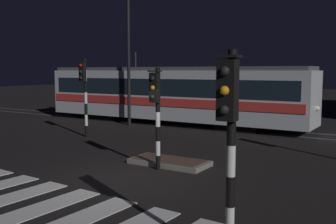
{
  "coord_description": "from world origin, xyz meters",
  "views": [
    {
      "loc": [
        6.93,
        -8.56,
        3.06
      ],
      "look_at": [
        -1.42,
        4.75,
        1.4
      ],
      "focal_mm": 42.25,
      "sensor_mm": 36.0,
      "label": 1
    }
  ],
  "objects_px": {
    "traffic_light_corner_near_right": "(229,127)",
    "traffic_light_median_centre": "(156,103)",
    "tram": "(170,93)",
    "traffic_light_corner_far_left": "(84,86)",
    "street_lamp_trackside_left": "(126,40)"
  },
  "relations": [
    {
      "from": "traffic_light_corner_near_right",
      "to": "traffic_light_median_centre",
      "type": "relative_size",
      "value": 1.07
    },
    {
      "from": "traffic_light_corner_near_right",
      "to": "tram",
      "type": "relative_size",
      "value": 0.21
    },
    {
      "from": "traffic_light_corner_far_left",
      "to": "street_lamp_trackside_left",
      "type": "bearing_deg",
      "value": 100.08
    },
    {
      "from": "traffic_light_corner_near_right",
      "to": "tram",
      "type": "height_order",
      "value": "tram"
    },
    {
      "from": "traffic_light_corner_near_right",
      "to": "traffic_light_corner_far_left",
      "type": "distance_m",
      "value": 13.04
    },
    {
      "from": "traffic_light_median_centre",
      "to": "street_lamp_trackside_left",
      "type": "relative_size",
      "value": 0.42
    },
    {
      "from": "traffic_light_corner_near_right",
      "to": "traffic_light_median_centre",
      "type": "bearing_deg",
      "value": 133.96
    },
    {
      "from": "traffic_light_corner_far_left",
      "to": "tram",
      "type": "xyz_separation_m",
      "value": [
        0.91,
        5.92,
        -0.63
      ]
    },
    {
      "from": "traffic_light_median_centre",
      "to": "tram",
      "type": "relative_size",
      "value": 0.19
    },
    {
      "from": "traffic_light_median_centre",
      "to": "traffic_light_corner_near_right",
      "type": "bearing_deg",
      "value": -46.04
    },
    {
      "from": "traffic_light_median_centre",
      "to": "tram",
      "type": "distance_m",
      "value": 10.65
    },
    {
      "from": "street_lamp_trackside_left",
      "to": "traffic_light_corner_far_left",
      "type": "bearing_deg",
      "value": -79.92
    },
    {
      "from": "traffic_light_corner_near_right",
      "to": "traffic_light_corner_far_left",
      "type": "bearing_deg",
      "value": 143.36
    },
    {
      "from": "traffic_light_median_centre",
      "to": "street_lamp_trackside_left",
      "type": "distance_m",
      "value": 10.39
    },
    {
      "from": "street_lamp_trackside_left",
      "to": "tram",
      "type": "relative_size",
      "value": 0.46
    }
  ]
}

